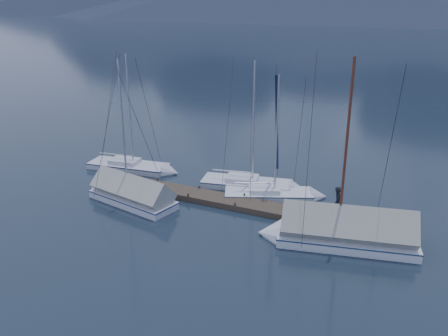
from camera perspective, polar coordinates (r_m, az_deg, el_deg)
The scene contains 9 objects.
ground at distance 26.18m, azimuth -1.86°, elevation -5.90°, with size 1000.00×1000.00×0.00m, color black.
dock at distance 27.76m, azimuth -0.00°, elevation -4.05°, with size 18.00×1.50×0.54m.
mooring_posts at distance 27.86m, azimuth -0.93°, elevation -3.42°, with size 15.12×1.52×0.35m.
sailboat_open_left at distance 33.38m, azimuth -10.13°, elevation -0.02°, with size 6.75×2.91×8.70m.
sailboat_open_mid at distance 29.95m, azimuth 4.29°, elevation -2.15°, with size 6.83×3.23×8.71m.
sailboat_open_right at distance 28.72m, azimuth 6.93°, elevation -3.28°, with size 6.29×3.98×8.07m.
sailboat_covered_near at distance 24.00m, azimuth 13.18°, elevation -7.68°, with size 8.04×3.93×10.03m.
sailboat_covered_far at distance 28.52m, azimuth -11.65°, elevation -3.08°, with size 6.75×3.23×9.11m.
person at distance 25.81m, azimuth 13.54°, elevation -3.98°, with size 0.62×0.41×1.69m, color black.
Camera 1 is at (10.68, -20.95, 11.50)m, focal length 38.00 mm.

